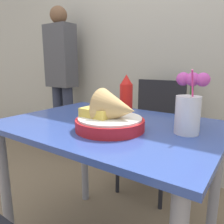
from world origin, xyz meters
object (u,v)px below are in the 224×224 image
Objects in this scene: flower_vase at (192,93)px; person_standing at (61,74)px; chair_far_window at (155,124)px; drink_cup at (187,116)px; ketchup_bottle at (126,97)px; food_basket at (112,116)px.

flower_vase is 0.15× the size of person_standing.
chair_far_window is 3.50× the size of drink_cup.
ketchup_bottle is 0.94× the size of flower_vase.
food_basket is 0.23m from ketchup_bottle.
chair_far_window is 1.17m from person_standing.
drink_cup is at bearing -79.24° from flower_vase.
person_standing reaches higher than chair_far_window.
person_standing is at bearing 177.77° from chair_far_window.
drink_cup is 0.16× the size of person_standing.
person_standing reaches higher than flower_vase.
flower_vase is (-0.03, 0.13, 0.08)m from drink_cup.
chair_far_window is 3.73× the size of flower_vase.
drink_cup is 0.15m from flower_vase.
flower_vase reaches higher than chair_far_window.
person_standing is at bearing 144.77° from food_basket.
person_standing is at bearing 157.02° from flower_vase.
flower_vase is at bearing -55.07° from chair_far_window.
food_basket is at bearing -78.03° from chair_far_window.
chair_far_window is 0.93m from food_basket.
drink_cup is (0.33, -0.09, -0.04)m from ketchup_bottle.
person_standing is (-1.53, 0.65, 0.03)m from flower_vase.
chair_far_window is 0.73m from ketchup_bottle.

